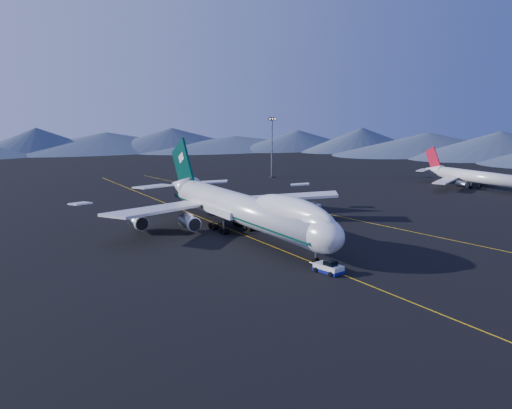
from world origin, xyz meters
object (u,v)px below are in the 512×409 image
boeing_747 (243,208)px  pushback_tug (328,269)px  second_jet (477,177)px  floodlight_mast (272,147)px  service_van (314,205)px

boeing_747 → pushback_tug: (-1.40, -32.04, -5.10)m
boeing_747 → second_jet: bearing=11.0°
floodlight_mast → pushback_tug: bearing=-117.6°
second_jet → floodlight_mast: (-43.56, 59.35, 7.68)m
service_van → second_jet: bearing=-44.1°
service_van → floodlight_mast: floodlight_mast is taller
boeing_747 → service_van: bearing=30.3°
boeing_747 → floodlight_mast: size_ratio=3.18×
pushback_tug → second_jet: bearing=17.3°
pushback_tug → second_jet: second_jet is taller
second_jet → service_van: 67.33m
pushback_tug → floodlight_mast: 125.61m
boeing_747 → service_van: (32.98, 19.23, -5.20)m
pushback_tug → floodlight_mast: bearing=52.8°
boeing_747 → floodlight_mast: (56.66, 78.81, 5.73)m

